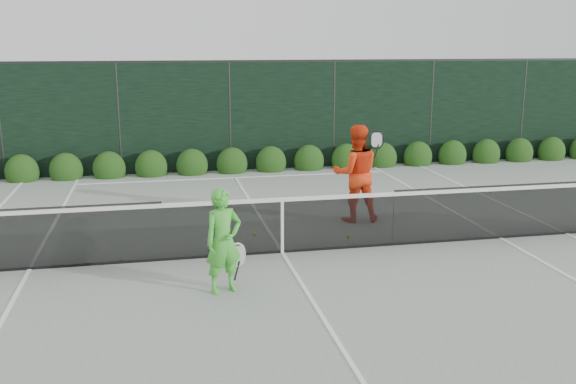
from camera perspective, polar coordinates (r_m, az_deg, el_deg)
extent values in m
plane|color=gray|center=(11.08, -0.51, -5.43)|extent=(80.00, 80.00, 0.00)
cube|color=black|center=(10.95, -22.66, -3.92)|extent=(4.40, 0.01, 1.02)
cube|color=black|center=(10.94, -0.52, -3.04)|extent=(4.00, 0.01, 0.96)
cube|color=black|center=(12.42, 18.86, -1.66)|extent=(4.40, 0.01, 1.02)
cube|color=white|center=(10.82, -0.52, -0.68)|extent=(12.80, 0.03, 0.07)
cube|color=black|center=(11.08, -0.51, -5.33)|extent=(12.80, 0.02, 0.04)
cube|color=white|center=(10.95, -0.52, -3.16)|extent=(0.05, 0.03, 0.91)
imported|color=green|center=(9.23, -5.77, -4.36)|extent=(0.65, 0.53, 1.53)
torus|color=silver|center=(9.42, -4.58, -5.61)|extent=(0.29, 0.14, 0.30)
cylinder|color=black|center=(9.50, -4.55, -6.98)|extent=(0.10, 0.03, 0.30)
imported|color=#F63C14|center=(12.90, 6.05, 1.66)|extent=(1.00, 0.81, 1.95)
torus|color=black|center=(12.71, 7.90, 4.63)|extent=(0.30, 0.04, 0.30)
cylinder|color=black|center=(12.74, 7.87, 3.56)|extent=(0.10, 0.03, 0.30)
cube|color=white|center=(13.24, 23.50, -3.41)|extent=(0.06, 23.77, 0.01)
cube|color=white|center=(11.09, -22.00, -6.39)|extent=(0.06, 23.77, 0.01)
cube|color=white|center=(12.51, 18.35, -3.90)|extent=(0.06, 23.77, 0.01)
cube|color=white|center=(22.56, -6.43, 4.09)|extent=(11.03, 0.06, 0.01)
cube|color=white|center=(17.19, -4.68, 1.29)|extent=(8.23, 0.06, 0.01)
cube|color=white|center=(11.08, -0.51, -5.40)|extent=(0.06, 12.80, 0.01)
cube|color=black|center=(18.04, -5.21, 6.64)|extent=(32.00, 0.06, 3.00)
cube|color=#262826|center=(17.93, -5.32, 11.51)|extent=(32.00, 0.06, 0.06)
cylinder|color=#262826|center=(18.35, -24.25, 5.65)|extent=(0.08, 0.08, 3.00)
cylinder|color=#262826|center=(17.94, -14.83, 6.23)|extent=(0.08, 0.08, 3.00)
cylinder|color=#262826|center=(18.04, -5.21, 6.64)|extent=(0.08, 0.08, 3.00)
cylinder|color=#262826|center=(18.62, 4.06, 6.87)|extent=(0.08, 0.08, 3.00)
cylinder|color=#262826|center=(19.64, 12.58, 6.92)|extent=(0.08, 0.08, 3.00)
cylinder|color=#262826|center=(21.05, 20.10, 6.83)|extent=(0.08, 0.08, 3.00)
ellipsoid|color=#14390F|center=(18.10, -22.56, 1.65)|extent=(0.86, 0.65, 0.94)
ellipsoid|color=#14390F|center=(17.92, -19.11, 1.83)|extent=(0.86, 0.65, 0.94)
ellipsoid|color=#14390F|center=(17.81, -15.60, 2.01)|extent=(0.86, 0.65, 0.94)
ellipsoid|color=#14390F|center=(17.76, -12.06, 2.17)|extent=(0.86, 0.65, 0.94)
ellipsoid|color=#14390F|center=(17.79, -8.52, 2.34)|extent=(0.86, 0.65, 0.94)
ellipsoid|color=#14390F|center=(17.88, -5.00, 2.49)|extent=(0.86, 0.65, 0.94)
ellipsoid|color=#14390F|center=(18.04, -1.52, 2.63)|extent=(0.86, 0.65, 0.94)
ellipsoid|color=#14390F|center=(18.26, 1.88, 2.76)|extent=(0.86, 0.65, 0.94)
ellipsoid|color=#14390F|center=(18.55, 5.19, 2.87)|extent=(0.86, 0.65, 0.94)
ellipsoid|color=#14390F|center=(18.90, 8.38, 2.98)|extent=(0.86, 0.65, 0.94)
ellipsoid|color=#14390F|center=(19.30, 11.46, 3.07)|extent=(0.86, 0.65, 0.94)
ellipsoid|color=#14390F|center=(19.75, 14.40, 3.14)|extent=(0.86, 0.65, 0.94)
ellipsoid|color=#14390F|center=(20.26, 17.20, 3.21)|extent=(0.86, 0.65, 0.94)
ellipsoid|color=#14390F|center=(20.81, 19.86, 3.26)|extent=(0.86, 0.65, 0.94)
ellipsoid|color=#14390F|center=(21.41, 22.38, 3.31)|extent=(0.86, 0.65, 0.94)
sphere|color=#D6F736|center=(12.04, -3.00, -3.75)|extent=(0.07, 0.07, 0.07)
sphere|color=#D6F736|center=(11.91, 5.38, -3.98)|extent=(0.07, 0.07, 0.07)
sphere|color=#D6F736|center=(10.95, -14.57, -5.91)|extent=(0.07, 0.07, 0.07)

